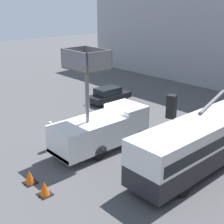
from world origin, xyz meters
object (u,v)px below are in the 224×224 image
object	(u,v)px
road_worker_near_truck	(51,135)
parked_car_curbside	(109,95)
city_bus	(205,138)
road_worker_directing	(143,160)
traffic_light_pole	(220,150)
traffic_cone_mid_road	(30,177)
traffic_cone_near_truck	(45,189)
utility_truck	(102,127)

from	to	relation	value
road_worker_near_truck	parked_car_curbside	xyz separation A→B (m)	(-5.01, 9.44, -0.24)
city_bus	road_worker_directing	world-z (taller)	city_bus
traffic_light_pole	traffic_cone_mid_road	xyz separation A→B (m)	(-8.77, -3.22, -3.80)
traffic_cone_near_truck	traffic_cone_mid_road	size ratio (longest dim) A/B	1.00
road_worker_directing	traffic_cone_mid_road	xyz separation A→B (m)	(-3.46, -5.11, -0.55)
road_worker_near_truck	parked_car_curbside	distance (m)	10.69
road_worker_near_truck	utility_truck	bearing A→B (deg)	42.04
traffic_light_pole	traffic_cone_near_truck	xyz separation A→B (m)	(-7.28, -3.19, -3.80)
city_bus	utility_truck	bearing A→B (deg)	106.19
city_bus	road_worker_directing	xyz separation A→B (m)	(-1.63, -3.44, -0.83)
traffic_light_pole	parked_car_curbside	world-z (taller)	traffic_light_pole
city_bus	traffic_light_pole	size ratio (longest dim) A/B	1.77
city_bus	road_worker_near_truck	xyz separation A→B (m)	(-7.88, -5.50, -0.76)
utility_truck	city_bus	distance (m)	6.47
traffic_light_pole	road_worker_near_truck	xyz separation A→B (m)	(-11.55, -0.17, -3.19)
utility_truck	road_worker_directing	distance (m)	4.18
city_bus	traffic_light_pole	world-z (taller)	traffic_light_pole
traffic_cone_mid_road	road_worker_directing	bearing A→B (deg)	55.84
city_bus	traffic_cone_near_truck	bearing A→B (deg)	145.78
city_bus	traffic_light_pole	bearing A→B (deg)	-156.69
traffic_cone_mid_road	traffic_light_pole	bearing A→B (deg)	20.15
traffic_cone_mid_road	parked_car_curbside	size ratio (longest dim) A/B	0.18
road_worker_directing	traffic_cone_near_truck	bearing A→B (deg)	-105.12
utility_truck	traffic_cone_near_truck	xyz separation A→B (m)	(2.13, -5.54, -1.14)
traffic_light_pole	city_bus	bearing A→B (deg)	124.55
traffic_light_pole	traffic_cone_mid_road	size ratio (longest dim) A/B	8.03
city_bus	parked_car_curbside	world-z (taller)	city_bus
traffic_cone_near_truck	road_worker_near_truck	bearing A→B (deg)	144.73
city_bus	traffic_cone_near_truck	xyz separation A→B (m)	(-3.61, -8.52, -1.38)
utility_truck	road_worker_near_truck	distance (m)	3.35
parked_car_curbside	road_worker_near_truck	bearing A→B (deg)	-62.04
city_bus	road_worker_directing	size ratio (longest dim) A/B	6.02
utility_truck	traffic_cone_mid_road	distance (m)	5.72
traffic_cone_mid_road	traffic_cone_near_truck	bearing A→B (deg)	1.22
utility_truck	traffic_light_pole	xyz separation A→B (m)	(9.41, -2.35, 2.67)
road_worker_near_truck	city_bus	bearing A→B (deg)	27.30
utility_truck	traffic_cone_near_truck	world-z (taller)	utility_truck
traffic_light_pole	parked_car_curbside	bearing A→B (deg)	150.75
utility_truck	parked_car_curbside	xyz separation A→B (m)	(-7.15, 6.92, -0.76)
road_worker_near_truck	road_worker_directing	size ratio (longest dim) A/B	1.06
road_worker_directing	traffic_cone_near_truck	xyz separation A→B (m)	(-1.98, -5.07, -0.55)
road_worker_near_truck	traffic_cone_near_truck	world-z (taller)	road_worker_near_truck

